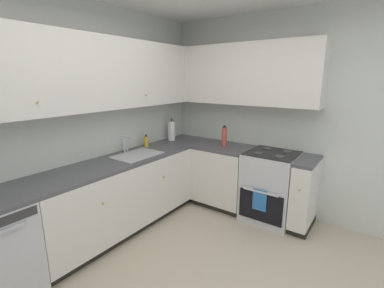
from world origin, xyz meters
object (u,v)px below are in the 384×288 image
at_px(soap_bottle, 146,142).
at_px(oil_bottle, 224,136).
at_px(oven_range, 271,186).
at_px(paper_towel_roll, 172,131).

bearing_deg(soap_bottle, oil_bottle, -52.06).
xyz_separation_m(oven_range, soap_bottle, (-0.68, 1.54, 0.51)).
xyz_separation_m(oven_range, paper_towel_roll, (-0.16, 1.52, 0.58)).
height_order(soap_bottle, paper_towel_roll, paper_towel_roll).
height_order(oven_range, soap_bottle, soap_bottle).
xyz_separation_m(oven_range, oil_bottle, (-0.02, 0.69, 0.57)).
distance_m(soap_bottle, oil_bottle, 1.08).
relative_size(oven_range, oil_bottle, 3.61).
distance_m(oven_range, soap_bottle, 1.76).
height_order(oven_range, paper_towel_roll, paper_towel_roll).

